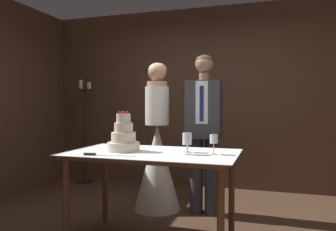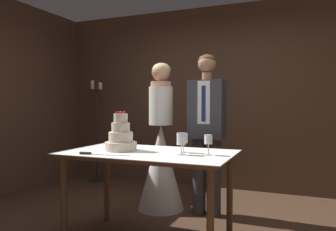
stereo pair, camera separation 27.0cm
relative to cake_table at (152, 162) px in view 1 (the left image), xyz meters
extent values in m
cube|color=#513828|center=(0.18, 2.20, 0.62)|extent=(5.47, 0.12, 2.68)
cylinder|color=brown|center=(-0.65, -0.34, -0.34)|extent=(0.06, 0.06, 0.77)
cylinder|color=brown|center=(0.65, -0.34, -0.34)|extent=(0.06, 0.06, 0.77)
cylinder|color=brown|center=(-0.65, 0.34, -0.34)|extent=(0.06, 0.06, 0.77)
cylinder|color=brown|center=(0.65, 0.34, -0.34)|extent=(0.06, 0.06, 0.77)
cube|color=brown|center=(0.00, 0.00, 0.07)|extent=(1.43, 0.80, 0.03)
cube|color=white|center=(0.00, 0.00, 0.09)|extent=(1.49, 0.86, 0.01)
cylinder|color=beige|center=(-0.27, -0.02, 0.13)|extent=(0.29, 0.29, 0.08)
cylinder|color=beige|center=(-0.27, -0.02, 0.21)|extent=(0.22, 0.22, 0.09)
cylinder|color=beige|center=(-0.27, -0.02, 0.30)|extent=(0.17, 0.17, 0.09)
cylinder|color=beige|center=(-0.27, -0.02, 0.38)|extent=(0.13, 0.13, 0.08)
sphere|color=maroon|center=(-0.23, -0.02, 0.43)|extent=(0.02, 0.02, 0.02)
sphere|color=maroon|center=(-0.24, -0.01, 0.43)|extent=(0.02, 0.02, 0.02)
sphere|color=maroon|center=(-0.28, 0.01, 0.43)|extent=(0.02, 0.02, 0.02)
sphere|color=maroon|center=(-0.28, -0.01, 0.43)|extent=(0.02, 0.02, 0.02)
sphere|color=maroon|center=(-0.30, -0.04, 0.43)|extent=(0.02, 0.02, 0.02)
sphere|color=maroon|center=(-0.27, -0.03, 0.43)|extent=(0.02, 0.02, 0.02)
sphere|color=maroon|center=(-0.25, -0.04, 0.43)|extent=(0.02, 0.02, 0.02)
cube|color=silver|center=(-0.21, -0.30, 0.09)|extent=(0.33, 0.08, 0.00)
cylinder|color=black|center=(-0.42, -0.34, 0.10)|extent=(0.10, 0.04, 0.02)
cylinder|color=silver|center=(0.54, 0.02, 0.09)|extent=(0.06, 0.06, 0.00)
cylinder|color=silver|center=(0.54, 0.02, 0.14)|extent=(0.01, 0.01, 0.09)
cylinder|color=silver|center=(0.54, 0.02, 0.22)|extent=(0.07, 0.07, 0.08)
cylinder|color=silver|center=(0.33, -0.05, 0.09)|extent=(0.07, 0.07, 0.00)
cylinder|color=silver|center=(0.33, -0.05, 0.13)|extent=(0.01, 0.01, 0.08)
cylinder|color=silver|center=(0.33, -0.05, 0.22)|extent=(0.08, 0.08, 0.10)
cylinder|color=silver|center=(0.30, 0.07, 0.09)|extent=(0.07, 0.07, 0.00)
cylinder|color=silver|center=(0.30, 0.07, 0.13)|extent=(0.01, 0.01, 0.08)
cylinder|color=silver|center=(0.30, 0.07, 0.22)|extent=(0.07, 0.07, 0.09)
cone|color=white|center=(-0.28, 0.91, -0.23)|extent=(0.54, 0.54, 0.99)
cylinder|color=white|center=(-0.28, 0.91, 0.49)|extent=(0.28, 0.28, 0.45)
cylinder|color=tan|center=(-0.28, 0.91, 0.75)|extent=(0.24, 0.24, 0.06)
sphere|color=tan|center=(-0.28, 0.91, 0.88)|extent=(0.21, 0.21, 0.21)
ellipsoid|color=#D6B770|center=(-0.28, 0.93, 0.91)|extent=(0.22, 0.22, 0.16)
cylinder|color=#38383D|center=(0.19, 0.91, -0.30)|extent=(0.15, 0.15, 0.86)
cylinder|color=#38383D|center=(0.36, 0.91, -0.30)|extent=(0.15, 0.15, 0.86)
cube|color=#38383D|center=(0.28, 0.91, 0.45)|extent=(0.39, 0.24, 0.64)
cube|color=white|center=(0.28, 0.79, 0.53)|extent=(0.13, 0.01, 0.46)
cube|color=navy|center=(0.28, 0.78, 0.52)|extent=(0.04, 0.01, 0.39)
cylinder|color=#A37556|center=(0.28, 0.91, 0.82)|extent=(0.11, 0.11, 0.09)
sphere|color=#A37556|center=(0.28, 0.91, 0.96)|extent=(0.20, 0.20, 0.20)
ellipsoid|color=#472D1E|center=(0.28, 0.92, 0.99)|extent=(0.20, 0.20, 0.13)
cylinder|color=black|center=(-1.82, 1.85, -0.71)|extent=(0.28, 0.28, 0.02)
cylinder|color=black|center=(-1.82, 1.85, 0.02)|extent=(0.03, 0.03, 1.45)
cylinder|color=black|center=(-1.82, 1.85, 0.75)|extent=(0.22, 0.22, 0.01)
cylinder|color=beige|center=(-1.89, 1.85, 0.83)|extent=(0.06, 0.06, 0.15)
cylinder|color=beige|center=(-1.74, 1.85, 0.81)|extent=(0.06, 0.06, 0.11)
camera|label=1|loc=(1.00, -2.69, 0.50)|focal=35.00mm
camera|label=2|loc=(1.25, -2.60, 0.50)|focal=35.00mm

